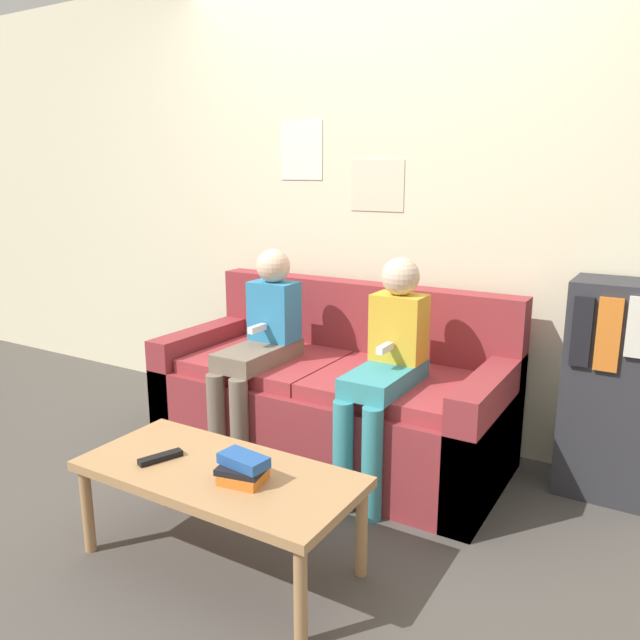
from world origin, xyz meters
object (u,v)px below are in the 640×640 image
object	(u,v)px
bookshelf	(619,391)
coffee_table	(219,480)
person_right	(386,363)
tv_remote	(161,457)
couch	(333,400)
person_left	(259,342)

from	to	relation	value
bookshelf	coffee_table	bearing A→B (deg)	-131.95
person_right	tv_remote	distance (m)	1.06
couch	person_left	size ratio (longest dim) A/B	1.64
coffee_table	person_right	bearing A→B (deg)	71.33
coffee_table	bookshelf	xyz separation A→B (m)	(1.20, 1.34, 0.16)
person_right	tv_remote	xyz separation A→B (m)	(-0.52, -0.89, -0.22)
person_right	tv_remote	world-z (taller)	person_right
coffee_table	tv_remote	world-z (taller)	tv_remote
person_left	bookshelf	bearing A→B (deg)	17.03
couch	coffee_table	bearing A→B (deg)	-84.42
couch	person_left	world-z (taller)	person_left
coffee_table	person_left	size ratio (longest dim) A/B	0.99
coffee_table	tv_remote	distance (m)	0.25
coffee_table	person_left	world-z (taller)	person_left
person_right	bookshelf	xyz separation A→B (m)	(0.92, 0.50, -0.11)
person_right	tv_remote	size ratio (longest dim) A/B	6.25
person_left	tv_remote	bearing A→B (deg)	-78.24
person_right	person_left	bearing A→B (deg)	-179.92
tv_remote	bookshelf	xyz separation A→B (m)	(1.44, 1.39, 0.11)
coffee_table	person_right	world-z (taller)	person_right
person_left	bookshelf	distance (m)	1.70
tv_remote	bookshelf	distance (m)	2.00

